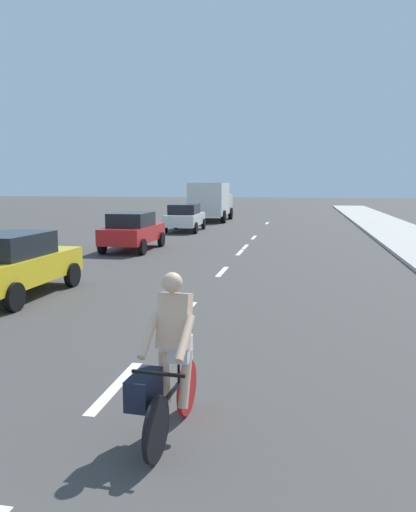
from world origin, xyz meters
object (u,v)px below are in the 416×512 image
object	(u,v)px
parked_car_yellow	(13,263)
cyclist	(167,364)
parked_car_red	(133,230)
parked_car_white	(185,217)
delivery_truck	(211,201)

from	to	relation	value
parked_car_yellow	cyclist	bearing A→B (deg)	-45.85
parked_car_red	parked_car_white	bearing A→B (deg)	88.40
cyclist	parked_car_red	bearing A→B (deg)	-65.65
parked_car_white	delivery_truck	bearing A→B (deg)	87.67
parked_car_white	delivery_truck	distance (m)	8.15
cyclist	parked_car_white	distance (m)	23.68
cyclist	delivery_truck	bearing A→B (deg)	-76.72
parked_car_yellow	parked_car_red	world-z (taller)	same
parked_car_red	delivery_truck	bearing A→B (deg)	88.92
parked_car_red	parked_car_white	world-z (taller)	same
cyclist	parked_car_red	size ratio (longest dim) A/B	0.46
parked_car_white	delivery_truck	world-z (taller)	delivery_truck
parked_car_white	delivery_truck	xyz separation A→B (m)	(0.03, 8.13, 0.67)
parked_car_yellow	parked_car_white	xyz separation A→B (m)	(0.17, 17.21, 0.00)
parked_car_yellow	parked_car_white	world-z (taller)	same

